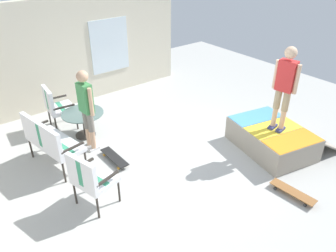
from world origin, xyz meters
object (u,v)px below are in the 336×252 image
patio_bench (49,139)px  skateboard_spare (293,192)px  patio_chair_by_wall (89,177)px  patio_chair_near_house (55,104)px  skate_ramp (273,138)px  person_skater (285,84)px  skateboard_by_bench (114,157)px  patio_table (83,120)px  person_watching (86,105)px

patio_bench → skateboard_spare: (-3.35, -2.90, -0.53)m
patio_chair_by_wall → patio_chair_near_house: bearing=-11.2°
skate_ramp → patio_chair_near_house: bearing=41.8°
skate_ramp → skateboard_spare: skate_ramp is taller
person_skater → patio_chair_near_house: bearing=41.0°
patio_bench → skateboard_by_bench: size_ratio=1.66×
patio_table → skateboard_by_bench: size_ratio=1.12×
patio_chair_near_house → patio_chair_by_wall: (-2.81, 0.56, 0.00)m
patio_chair_near_house → patio_chair_by_wall: 2.86m
person_skater → skateboard_spare: bearing=140.0°
skateboard_by_bench → skateboard_spare: 3.36m
skate_ramp → person_skater: bearing=151.7°
patio_chair_near_house → skateboard_by_bench: size_ratio=1.27×
patio_bench → patio_chair_by_wall: size_ratio=1.30×
patio_table → person_skater: (-2.95, -2.81, 1.09)m
patio_bench → person_skater: person_skater is taller
person_watching → person_skater: (-2.40, -2.93, 0.49)m
patio_table → person_watching: size_ratio=0.52×
patio_chair_by_wall → person_skater: 3.89m
person_watching → skateboard_by_bench: (-0.70, -0.14, -0.92)m
patio_chair_by_wall → person_skater: (-0.82, -3.70, 0.88)m
person_skater → skateboard_by_bench: person_skater is taller
skate_ramp → patio_bench: bearing=60.0°
skateboard_by_bench → person_watching: bearing=11.4°
patio_chair_by_wall → person_skater: bearing=-102.5°
skate_ramp → patio_chair_near_house: (3.56, 3.18, 0.36)m
patio_chair_by_wall → patio_table: (2.13, -0.89, -0.21)m
patio_chair_near_house → person_watching: bearing=-170.0°
skate_ramp → patio_chair_by_wall: size_ratio=2.09×
patio_chair_near_house → person_skater: bearing=-139.0°
skateboard_spare → patio_chair_by_wall: bearing=56.1°
patio_chair_near_house → person_skater: (-3.63, -3.15, 0.88)m
skate_ramp → skateboard_spare: (-1.14, 0.93, -0.17)m
skate_ramp → skateboard_by_bench: size_ratio=2.65×
patio_bench → patio_chair_near_house: bearing=-25.9°
patio_chair_near_house → patio_chair_by_wall: same height
person_watching → skateboard_by_bench: 1.17m
skate_ramp → skateboard_by_bench: skate_ramp is taller
patio_chair_near_house → person_watching: 1.30m
patio_bench → skateboard_spare: 4.47m
skate_ramp → patio_chair_near_house: patio_chair_near_house is taller
patio_chair_by_wall → patio_table: patio_chair_by_wall is taller
skate_ramp → patio_chair_by_wall: 3.83m
person_watching → skateboard_spare: size_ratio=2.12×
patio_bench → skateboard_by_bench: bearing=-119.9°
person_watching → patio_chair_by_wall: bearing=154.0°
person_watching → skateboard_spare: bearing=-149.6°
skateboard_by_bench → skateboard_spare: size_ratio=0.99×
patio_table → patio_chair_by_wall: bearing=157.4°
patio_chair_by_wall → skate_ramp: bearing=-101.4°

